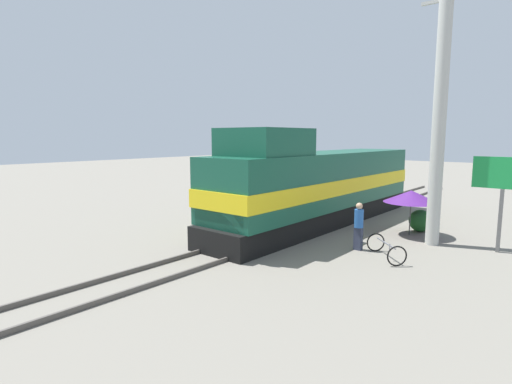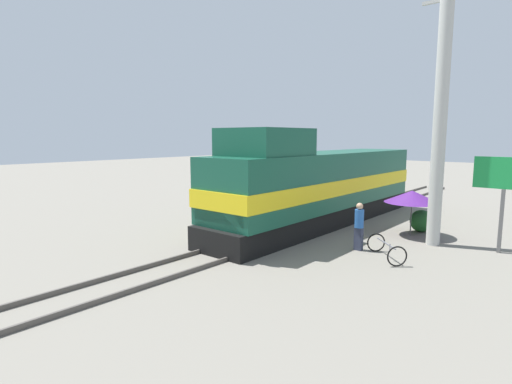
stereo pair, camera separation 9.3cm
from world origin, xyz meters
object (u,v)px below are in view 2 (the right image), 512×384
at_px(vendor_umbrella, 412,197).
at_px(person_bystander, 359,224).
at_px(utility_pole, 441,109).
at_px(billboard_sign, 504,181).
at_px(bicycle, 386,249).
at_px(locomotive, 318,186).

height_order(vendor_umbrella, person_bystander, vendor_umbrella).
relative_size(utility_pole, billboard_sign, 2.98).
bearing_deg(billboard_sign, bicycle, -129.90).
bearing_deg(billboard_sign, locomotive, -177.64).
bearing_deg(billboard_sign, vendor_umbrella, 171.71).
bearing_deg(person_bystander, vendor_umbrella, 79.13).
height_order(locomotive, bicycle, locomotive).
distance_m(utility_pole, billboard_sign, 3.48).
xyz_separation_m(utility_pole, bicycle, (-0.67, -3.03, -4.98)).
distance_m(locomotive, utility_pole, 6.44).
bearing_deg(vendor_umbrella, person_bystander, -100.87).
relative_size(locomotive, bicycle, 8.36).
height_order(billboard_sign, person_bystander, billboard_sign).
bearing_deg(bicycle, vendor_umbrella, 51.68).
height_order(locomotive, billboard_sign, locomotive).
xyz_separation_m(locomotive, utility_pole, (5.46, -0.12, 3.41)).
bearing_deg(utility_pole, vendor_umbrella, 142.44).
distance_m(utility_pole, person_bystander, 5.43).
bearing_deg(vendor_umbrella, locomotive, -169.07).
bearing_deg(person_bystander, billboard_sign, 36.77).
distance_m(vendor_umbrella, billboard_sign, 3.62).
distance_m(locomotive, vendor_umbrella, 4.33).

